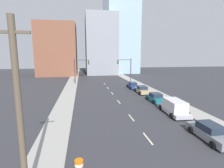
{
  "coord_description": "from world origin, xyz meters",
  "views": [
    {
      "loc": [
        -5.81,
        -4.97,
        7.62
      ],
      "look_at": [
        -0.31,
        27.2,
        2.2
      ],
      "focal_mm": 28.0,
      "sensor_mm": 36.0,
      "label": 1
    }
  ],
  "objects_px": {
    "utility_pole_left_near": "(19,112)",
    "traffic_barrel": "(79,167)",
    "traffic_signal_right": "(127,67)",
    "sedan_blue": "(133,85)",
    "sedan_teal": "(156,98)",
    "sedan_gray": "(210,132)",
    "sedan_tan": "(142,90)",
    "traffic_signal_left": "(79,68)",
    "box_truck_silver": "(174,107)"
  },
  "relations": [
    {
      "from": "sedan_gray",
      "to": "sedan_tan",
      "type": "bearing_deg",
      "value": 88.16
    },
    {
      "from": "sedan_gray",
      "to": "box_truck_silver",
      "type": "xyz_separation_m",
      "value": [
        0.4,
        7.02,
        0.24
      ]
    },
    {
      "from": "traffic_signal_right",
      "to": "sedan_gray",
      "type": "distance_m",
      "value": 34.32
    },
    {
      "from": "traffic_signal_left",
      "to": "traffic_signal_right",
      "type": "relative_size",
      "value": 1.0
    },
    {
      "from": "traffic_signal_left",
      "to": "traffic_barrel",
      "type": "distance_m",
      "value": 37.06
    },
    {
      "from": "traffic_signal_right",
      "to": "sedan_teal",
      "type": "relative_size",
      "value": 1.58
    },
    {
      "from": "traffic_barrel",
      "to": "box_truck_silver",
      "type": "xyz_separation_m",
      "value": [
        12.08,
        9.76,
        0.44
      ]
    },
    {
      "from": "utility_pole_left_near",
      "to": "sedan_teal",
      "type": "height_order",
      "value": "utility_pole_left_near"
    },
    {
      "from": "sedan_teal",
      "to": "utility_pole_left_near",
      "type": "bearing_deg",
      "value": -132.02
    },
    {
      "from": "sedan_gray",
      "to": "sedan_tan",
      "type": "relative_size",
      "value": 1.0
    },
    {
      "from": "sedan_gray",
      "to": "sedan_blue",
      "type": "distance_m",
      "value": 25.36
    },
    {
      "from": "traffic_signal_right",
      "to": "sedan_gray",
      "type": "height_order",
      "value": "traffic_signal_right"
    },
    {
      "from": "sedan_teal",
      "to": "sedan_blue",
      "type": "bearing_deg",
      "value": 90.07
    },
    {
      "from": "sedan_tan",
      "to": "sedan_blue",
      "type": "distance_m",
      "value": 5.57
    },
    {
      "from": "traffic_signal_left",
      "to": "sedan_teal",
      "type": "bearing_deg",
      "value": -58.7
    },
    {
      "from": "sedan_blue",
      "to": "box_truck_silver",
      "type": "bearing_deg",
      "value": -88.54
    },
    {
      "from": "sedan_gray",
      "to": "sedan_blue",
      "type": "relative_size",
      "value": 1.01
    },
    {
      "from": "traffic_signal_right",
      "to": "sedan_teal",
      "type": "height_order",
      "value": "traffic_signal_right"
    },
    {
      "from": "sedan_teal",
      "to": "sedan_tan",
      "type": "bearing_deg",
      "value": 88.36
    },
    {
      "from": "utility_pole_left_near",
      "to": "sedan_tan",
      "type": "distance_m",
      "value": 28.69
    },
    {
      "from": "traffic_signal_right",
      "to": "utility_pole_left_near",
      "type": "bearing_deg",
      "value": -112.0
    },
    {
      "from": "utility_pole_left_near",
      "to": "sedan_blue",
      "type": "height_order",
      "value": "utility_pole_left_near"
    },
    {
      "from": "utility_pole_left_near",
      "to": "box_truck_silver",
      "type": "distance_m",
      "value": 19.07
    },
    {
      "from": "sedan_gray",
      "to": "sedan_tan",
      "type": "distance_m",
      "value": 19.81
    },
    {
      "from": "traffic_barrel",
      "to": "sedan_gray",
      "type": "xyz_separation_m",
      "value": [
        11.67,
        2.75,
        0.2
      ]
    },
    {
      "from": "traffic_signal_right",
      "to": "sedan_teal",
      "type": "bearing_deg",
      "value": -91.59
    },
    {
      "from": "traffic_signal_right",
      "to": "sedan_tan",
      "type": "height_order",
      "value": "traffic_signal_right"
    },
    {
      "from": "traffic_signal_right",
      "to": "sedan_gray",
      "type": "relative_size",
      "value": 1.4
    },
    {
      "from": "traffic_signal_right",
      "to": "sedan_gray",
      "type": "xyz_separation_m",
      "value": [
        -1.11,
        -34.11,
        -3.63
      ]
    },
    {
      "from": "traffic_signal_left",
      "to": "traffic_barrel",
      "type": "bearing_deg",
      "value": -89.18
    },
    {
      "from": "sedan_blue",
      "to": "traffic_signal_left",
      "type": "bearing_deg",
      "value": 145.59
    },
    {
      "from": "box_truck_silver",
      "to": "sedan_teal",
      "type": "xyz_separation_m",
      "value": [
        0.13,
        6.16,
        -0.26
      ]
    },
    {
      "from": "sedan_tan",
      "to": "sedan_blue",
      "type": "bearing_deg",
      "value": 95.13
    },
    {
      "from": "traffic_signal_left",
      "to": "traffic_barrel",
      "type": "relative_size",
      "value": 7.09
    },
    {
      "from": "sedan_tan",
      "to": "utility_pole_left_near",
      "type": "bearing_deg",
      "value": -120.29
    },
    {
      "from": "utility_pole_left_near",
      "to": "traffic_barrel",
      "type": "xyz_separation_m",
      "value": [
        2.74,
        1.57,
        -4.38
      ]
    },
    {
      "from": "traffic_signal_left",
      "to": "box_truck_silver",
      "type": "bearing_deg",
      "value": -65.06
    },
    {
      "from": "sedan_teal",
      "to": "sedan_blue",
      "type": "height_order",
      "value": "sedan_teal"
    },
    {
      "from": "traffic_barrel",
      "to": "sedan_teal",
      "type": "bearing_deg",
      "value": 52.53
    },
    {
      "from": "traffic_signal_left",
      "to": "box_truck_silver",
      "type": "relative_size",
      "value": 1.16
    },
    {
      "from": "sedan_tan",
      "to": "sedan_blue",
      "type": "relative_size",
      "value": 1.01
    },
    {
      "from": "box_truck_silver",
      "to": "traffic_barrel",
      "type": "bearing_deg",
      "value": -138.06
    },
    {
      "from": "traffic_signal_right",
      "to": "traffic_barrel",
      "type": "bearing_deg",
      "value": -109.13
    },
    {
      "from": "traffic_signal_left",
      "to": "sedan_gray",
      "type": "height_order",
      "value": "traffic_signal_left"
    },
    {
      "from": "utility_pole_left_near",
      "to": "box_truck_silver",
      "type": "relative_size",
      "value": 1.63
    },
    {
      "from": "traffic_signal_left",
      "to": "traffic_signal_right",
      "type": "bearing_deg",
      "value": 0.0
    },
    {
      "from": "utility_pole_left_near",
      "to": "traffic_signal_left",
      "type": "bearing_deg",
      "value": 86.7
    },
    {
      "from": "sedan_teal",
      "to": "traffic_barrel",
      "type": "bearing_deg",
      "value": -128.97
    },
    {
      "from": "box_truck_silver",
      "to": "sedan_tan",
      "type": "distance_m",
      "value": 12.79
    },
    {
      "from": "traffic_barrel",
      "to": "box_truck_silver",
      "type": "bearing_deg",
      "value": 38.96
    }
  ]
}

